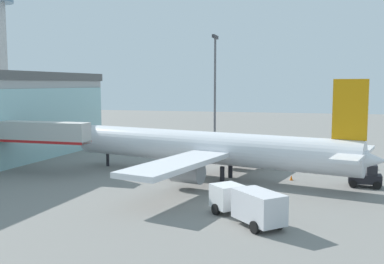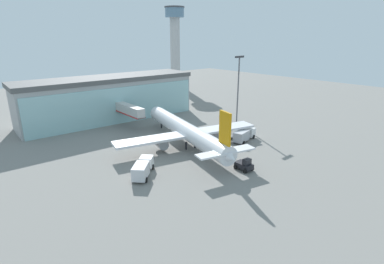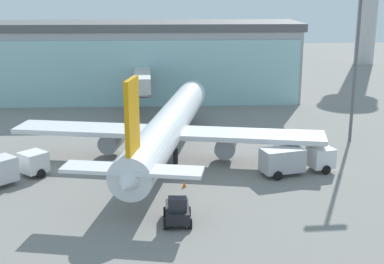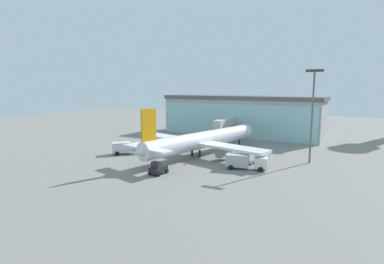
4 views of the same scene
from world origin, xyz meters
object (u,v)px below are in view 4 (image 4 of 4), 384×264
at_px(jet_bridge, 226,123).
at_px(catering_truck, 128,147).
at_px(pushback_tug, 158,169).
at_px(airplane, 202,140).
at_px(fuel_truck, 245,161).
at_px(safety_cone_nose, 186,164).
at_px(safety_cone_wingtip, 267,165).
at_px(apron_light_mast, 313,108).
at_px(baggage_cart, 247,162).

xyz_separation_m(jet_bridge, catering_truck, (-12.92, -26.97, -3.20)).
relative_size(catering_truck, pushback_tug, 2.07).
height_order(airplane, pushback_tug, airplane).
relative_size(jet_bridge, fuel_truck, 1.76).
bearing_deg(safety_cone_nose, airplane, 95.42).
bearing_deg(catering_truck, pushback_tug, -77.57).
xyz_separation_m(pushback_tug, safety_cone_wingtip, (15.29, 13.35, -0.70)).
xyz_separation_m(airplane, fuel_truck, (11.77, -6.46, -1.86)).
distance_m(catering_truck, pushback_tug, 17.99).
height_order(catering_truck, fuel_truck, same).
relative_size(jet_bridge, safety_cone_wingtip, 24.35).
xyz_separation_m(airplane, safety_cone_nose, (0.85, -8.90, -3.05)).
bearing_deg(fuel_truck, safety_cone_wingtip, 34.81).
xyz_separation_m(apron_light_mast, pushback_tug, (-21.96, -20.45, -9.79)).
distance_m(fuel_truck, safety_cone_nose, 11.25).
bearing_deg(safety_cone_nose, safety_cone_wingtip, 22.58).
xyz_separation_m(jet_bridge, safety_cone_wingtip, (17.27, -23.69, -4.39)).
xyz_separation_m(baggage_cart, safety_cone_nose, (-10.27, -5.96, -0.23)).
bearing_deg(safety_cone_wingtip, pushback_tug, -138.88).
height_order(jet_bridge, airplane, airplane).
bearing_deg(apron_light_mast, catering_truck, -164.27).
distance_m(airplane, safety_cone_nose, 9.45).
height_order(apron_light_mast, safety_cone_wingtip, apron_light_mast).
height_order(jet_bridge, pushback_tug, jet_bridge).
bearing_deg(jet_bridge, safety_cone_nose, -172.67).
bearing_deg(apron_light_mast, baggage_cart, -146.25).
bearing_deg(baggage_cart, pushback_tug, -9.82).
bearing_deg(fuel_truck, jet_bridge, 105.03).
xyz_separation_m(apron_light_mast, safety_cone_wingtip, (-6.67, -7.10, -10.49)).
bearing_deg(apron_light_mast, jet_bridge, 145.27).
bearing_deg(airplane, catering_truck, 126.70).
distance_m(catering_truck, fuel_truck, 27.05).
height_order(airplane, catering_truck, airplane).
xyz_separation_m(airplane, pushback_tug, (-0.38, -16.40, -2.35)).
distance_m(jet_bridge, safety_cone_nose, 30.03).
bearing_deg(baggage_cart, safety_cone_nose, -29.20).
xyz_separation_m(jet_bridge, safety_cone_nose, (3.21, -29.54, -4.39)).
xyz_separation_m(airplane, baggage_cart, (11.12, -2.94, -2.82)).
height_order(fuel_truck, baggage_cart, fuel_truck).
relative_size(airplane, pushback_tug, 11.29).
distance_m(baggage_cart, pushback_tug, 17.71).
bearing_deg(baggage_cart, apron_light_mast, 154.43).
height_order(catering_truck, pushback_tug, catering_truck).
bearing_deg(pushback_tug, jet_bridge, 6.16).
bearing_deg(fuel_truck, pushback_tug, -153.21).
distance_m(baggage_cart, safety_cone_wingtip, 3.80).
distance_m(jet_bridge, apron_light_mast, 29.75).
xyz_separation_m(apron_light_mast, safety_cone_nose, (-20.73, -12.95, -10.49)).
relative_size(catering_truck, fuel_truck, 0.90).
height_order(apron_light_mast, fuel_truck, apron_light_mast).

